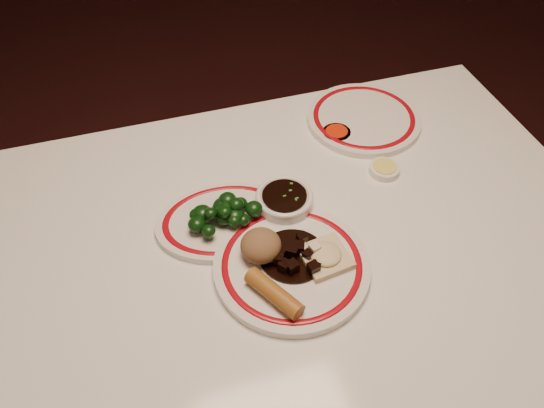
{
  "coord_description": "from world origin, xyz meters",
  "views": [
    {
      "loc": [
        -0.25,
        -0.58,
        1.54
      ],
      "look_at": [
        -0.05,
        0.07,
        0.8
      ],
      "focal_mm": 35.0,
      "sensor_mm": 36.0,
      "label": 1
    }
  ],
  "objects_px": {
    "broccoli_pile": "(224,212)",
    "broccoli_plate": "(225,221)",
    "stirfry_heap": "(294,255)",
    "dining_table": "(305,271)",
    "rice_mound": "(261,246)",
    "main_plate": "(292,266)",
    "fried_wonton": "(325,256)",
    "spring_roll": "(274,293)",
    "soy_bowl": "(284,203)"
  },
  "relations": [
    {
      "from": "broccoli_pile",
      "to": "broccoli_plate",
      "type": "bearing_deg",
      "value": 65.54
    },
    {
      "from": "broccoli_plate",
      "to": "stirfry_heap",
      "type": "bearing_deg",
      "value": -54.1
    },
    {
      "from": "dining_table",
      "to": "rice_mound",
      "type": "xyz_separation_m",
      "value": [
        -0.09,
        -0.01,
        0.14
      ]
    },
    {
      "from": "main_plate",
      "to": "fried_wonton",
      "type": "distance_m",
      "value": 0.06
    },
    {
      "from": "rice_mound",
      "to": "dining_table",
      "type": "bearing_deg",
      "value": 8.33
    },
    {
      "from": "main_plate",
      "to": "broccoli_pile",
      "type": "xyz_separation_m",
      "value": [
        -0.09,
        0.14,
        0.03
      ]
    },
    {
      "from": "spring_roll",
      "to": "stirfry_heap",
      "type": "relative_size",
      "value": 0.92
    },
    {
      "from": "main_plate",
      "to": "broccoli_plate",
      "type": "height_order",
      "value": "main_plate"
    },
    {
      "from": "rice_mound",
      "to": "broccoli_plate",
      "type": "distance_m",
      "value": 0.12
    },
    {
      "from": "rice_mound",
      "to": "broccoli_pile",
      "type": "distance_m",
      "value": 0.11
    },
    {
      "from": "rice_mound",
      "to": "broccoli_pile",
      "type": "height_order",
      "value": "rice_mound"
    },
    {
      "from": "rice_mound",
      "to": "stirfry_heap",
      "type": "height_order",
      "value": "rice_mound"
    },
    {
      "from": "rice_mound",
      "to": "fried_wonton",
      "type": "distance_m",
      "value": 0.12
    },
    {
      "from": "soy_bowl",
      "to": "rice_mound",
      "type": "bearing_deg",
      "value": -126.35
    },
    {
      "from": "rice_mound",
      "to": "stirfry_heap",
      "type": "xyz_separation_m",
      "value": [
        0.05,
        -0.03,
        -0.02
      ]
    },
    {
      "from": "broccoli_pile",
      "to": "stirfry_heap",
      "type": "bearing_deg",
      "value": -52.8
    },
    {
      "from": "dining_table",
      "to": "spring_roll",
      "type": "xyz_separation_m",
      "value": [
        -0.1,
        -0.11,
        0.13
      ]
    },
    {
      "from": "dining_table",
      "to": "spring_roll",
      "type": "distance_m",
      "value": 0.19
    },
    {
      "from": "broccoli_plate",
      "to": "main_plate",
      "type": "bearing_deg",
      "value": -57.87
    },
    {
      "from": "rice_mound",
      "to": "soy_bowl",
      "type": "relative_size",
      "value": 0.67
    },
    {
      "from": "dining_table",
      "to": "spring_roll",
      "type": "relative_size",
      "value": 10.62
    },
    {
      "from": "rice_mound",
      "to": "broccoli_pile",
      "type": "bearing_deg",
      "value": 112.77
    },
    {
      "from": "rice_mound",
      "to": "spring_roll",
      "type": "bearing_deg",
      "value": -93.0
    },
    {
      "from": "spring_roll",
      "to": "broccoli_plate",
      "type": "distance_m",
      "value": 0.21
    },
    {
      "from": "dining_table",
      "to": "fried_wonton",
      "type": "xyz_separation_m",
      "value": [
        0.01,
        -0.06,
        0.12
      ]
    },
    {
      "from": "main_plate",
      "to": "stirfry_heap",
      "type": "bearing_deg",
      "value": 52.65
    },
    {
      "from": "dining_table",
      "to": "soy_bowl",
      "type": "xyz_separation_m",
      "value": [
        -0.01,
        0.09,
        0.11
      ]
    },
    {
      "from": "main_plate",
      "to": "soy_bowl",
      "type": "xyz_separation_m",
      "value": [
        0.03,
        0.14,
        0.01
      ]
    },
    {
      "from": "fried_wonton",
      "to": "stirfry_heap",
      "type": "relative_size",
      "value": 0.73
    },
    {
      "from": "dining_table",
      "to": "main_plate",
      "type": "xyz_separation_m",
      "value": [
        -0.05,
        -0.05,
        0.1
      ]
    },
    {
      "from": "broccoli_pile",
      "to": "soy_bowl",
      "type": "bearing_deg",
      "value": 2.76
    },
    {
      "from": "main_plate",
      "to": "soy_bowl",
      "type": "relative_size",
      "value": 2.71
    },
    {
      "from": "spring_roll",
      "to": "broccoli_plate",
      "type": "xyz_separation_m",
      "value": [
        -0.04,
        0.2,
        -0.02
      ]
    },
    {
      "from": "broccoli_plate",
      "to": "soy_bowl",
      "type": "xyz_separation_m",
      "value": [
        0.12,
        0.0,
        0.01
      ]
    },
    {
      "from": "stirfry_heap",
      "to": "broccoli_plate",
      "type": "xyz_separation_m",
      "value": [
        -0.1,
        0.13,
        -0.02
      ]
    },
    {
      "from": "rice_mound",
      "to": "soy_bowl",
      "type": "distance_m",
      "value": 0.14
    },
    {
      "from": "dining_table",
      "to": "soy_bowl",
      "type": "relative_size",
      "value": 10.81
    },
    {
      "from": "stirfry_heap",
      "to": "broccoli_pile",
      "type": "bearing_deg",
      "value": 127.2
    },
    {
      "from": "spring_roll",
      "to": "soy_bowl",
      "type": "xyz_separation_m",
      "value": [
        0.08,
        0.2,
        -0.01
      ]
    },
    {
      "from": "main_plate",
      "to": "broccoli_plate",
      "type": "bearing_deg",
      "value": 122.13
    },
    {
      "from": "broccoli_pile",
      "to": "dining_table",
      "type": "bearing_deg",
      "value": -32.79
    },
    {
      "from": "stirfry_heap",
      "to": "broccoli_pile",
      "type": "height_order",
      "value": "broccoli_pile"
    },
    {
      "from": "soy_bowl",
      "to": "spring_roll",
      "type": "bearing_deg",
      "value": -112.61
    },
    {
      "from": "dining_table",
      "to": "broccoli_plate",
      "type": "distance_m",
      "value": 0.19
    },
    {
      "from": "main_plate",
      "to": "fried_wonton",
      "type": "xyz_separation_m",
      "value": [
        0.06,
        -0.01,
        0.02
      ]
    },
    {
      "from": "stirfry_heap",
      "to": "broccoli_plate",
      "type": "relative_size",
      "value": 0.43
    },
    {
      "from": "dining_table",
      "to": "fried_wonton",
      "type": "relative_size",
      "value": 13.32
    },
    {
      "from": "stirfry_heap",
      "to": "broccoli_pile",
      "type": "xyz_separation_m",
      "value": [
        -0.1,
        0.13,
        0.01
      ]
    },
    {
      "from": "broccoli_plate",
      "to": "fried_wonton",
      "type": "bearing_deg",
      "value": -45.36
    },
    {
      "from": "spring_roll",
      "to": "soy_bowl",
      "type": "height_order",
      "value": "spring_roll"
    }
  ]
}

